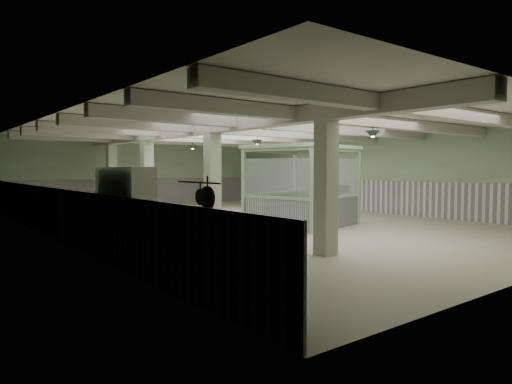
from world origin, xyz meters
TOP-DOWN VIEW (x-y plane):
  - floor at (0.00, 0.00)m, footprint 20.00×20.00m
  - ceiling at (0.00, 0.00)m, footprint 14.00×20.00m
  - wall_back at (0.00, 10.00)m, footprint 14.00×0.02m
  - wall_left at (-7.00, 0.00)m, footprint 0.02×20.00m
  - wall_right at (7.00, 0.00)m, footprint 0.02×20.00m
  - wainscot_left at (-6.97, 0.00)m, footprint 0.05×19.90m
  - wainscot_right at (6.97, 0.00)m, footprint 0.05×19.90m
  - wainscot_back at (0.00, 9.97)m, footprint 13.90×0.05m
  - girder at (-2.50, 0.00)m, footprint 0.45×19.90m
  - beam_a at (0.00, -7.50)m, footprint 13.90×0.35m
  - beam_b at (0.00, -5.00)m, footprint 13.90×0.35m
  - beam_c at (0.00, -2.50)m, footprint 13.90×0.35m
  - beam_d at (0.00, 0.00)m, footprint 13.90×0.35m
  - beam_e at (0.00, 2.50)m, footprint 13.90×0.35m
  - beam_f at (0.00, 5.00)m, footprint 13.90×0.35m
  - beam_g at (0.00, 7.50)m, footprint 13.90×0.35m
  - column_a at (-2.50, -6.00)m, footprint 0.42×0.42m
  - column_b at (-2.50, -1.00)m, footprint 0.42×0.42m
  - column_c at (-2.50, 4.00)m, footprint 0.42×0.42m
  - column_d at (-2.50, 8.00)m, footprint 0.42×0.42m
  - hook_rail at (-6.93, -7.60)m, footprint 0.02×1.20m
  - pendant_front at (0.50, -5.00)m, footprint 0.44×0.44m
  - pendant_mid at (0.50, 0.50)m, footprint 0.44×0.44m
  - pendant_back at (0.50, 5.50)m, footprint 0.44×0.44m
  - prep_counter at (-6.54, -6.75)m, footprint 0.82×4.69m
  - pitcher_near at (-6.49, -7.62)m, footprint 0.25×0.27m
  - pitcher_far at (-6.49, -5.72)m, footprint 0.25×0.26m
  - veg_colander at (-6.44, -6.87)m, footprint 0.55×0.55m
  - orange_bowl at (-6.56, -8.23)m, footprint 0.28×0.28m
  - skillet_near at (-6.88, -7.79)m, footprint 0.05×0.34m
  - skillet_far at (-6.88, -7.59)m, footprint 0.03×0.25m
  - walkin_cooler at (-6.62, -4.00)m, footprint 0.92×2.16m
  - guard_booth at (0.86, -1.67)m, footprint 4.17×3.77m
  - filing_cabinet at (2.77, -1.71)m, footprint 0.69×0.79m

SIDE VIEW (x-z plane):
  - floor at x=0.00m, z-range 0.00..0.00m
  - prep_counter at x=-6.54m, z-range 0.01..0.92m
  - filing_cabinet at x=2.77m, z-range 0.00..1.45m
  - wainscot_left at x=-6.97m, z-range 0.00..1.50m
  - wainscot_right at x=6.97m, z-range 0.00..1.50m
  - wainscot_back at x=0.00m, z-range 0.00..1.50m
  - orange_bowl at x=-6.56m, z-range 0.90..0.99m
  - walkin_cooler at x=-6.62m, z-range 0.00..1.98m
  - veg_colander at x=-6.44m, z-range 0.90..1.09m
  - pitcher_far at x=-6.49m, z-range 0.90..1.16m
  - pitcher_near at x=-6.49m, z-range 0.90..1.21m
  - skillet_near at x=-6.88m, z-range 1.46..1.80m
  - skillet_far at x=-6.88m, z-range 1.51..1.75m
  - wall_back at x=0.00m, z-range 0.00..3.60m
  - wall_left at x=-7.00m, z-range 0.00..3.60m
  - wall_right at x=7.00m, z-range 0.00..3.60m
  - column_a at x=-2.50m, z-range 0.00..3.60m
  - column_b at x=-2.50m, z-range 0.00..3.60m
  - column_c at x=-2.50m, z-range 0.00..3.60m
  - column_d at x=-2.50m, z-range 0.00..3.60m
  - hook_rail at x=-6.93m, z-range 1.84..1.86m
  - guard_booth at x=0.86m, z-range 0.47..3.33m
  - pendant_front at x=0.50m, z-range 2.94..3.16m
  - pendant_mid at x=0.50m, z-range 2.94..3.16m
  - pendant_back at x=0.50m, z-range 2.94..3.16m
  - girder at x=-2.50m, z-range 3.18..3.58m
  - beam_a at x=0.00m, z-range 3.26..3.58m
  - beam_b at x=0.00m, z-range 3.26..3.58m
  - beam_c at x=0.00m, z-range 3.26..3.58m
  - beam_d at x=0.00m, z-range 3.26..3.58m
  - beam_e at x=0.00m, z-range 3.26..3.58m
  - beam_f at x=0.00m, z-range 3.26..3.58m
  - beam_g at x=0.00m, z-range 3.26..3.58m
  - ceiling at x=0.00m, z-range 3.59..3.61m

